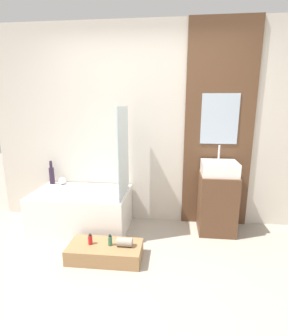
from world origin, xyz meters
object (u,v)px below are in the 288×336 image
(bottle_soap_secondary, at_px, (110,241))
(sink, at_px, (219,168))
(wooden_step_bench, at_px, (105,252))
(vase_tall_dark, at_px, (52,174))
(vase_round_light, at_px, (62,181))
(bottle_soap_primary, at_px, (90,240))
(bathtub, at_px, (82,210))

(bottle_soap_secondary, bearing_deg, sink, 33.04)
(wooden_step_bench, height_order, vase_tall_dark, vase_tall_dark)
(vase_round_light, relative_size, bottle_soap_primary, 0.89)
(vase_tall_dark, bearing_deg, sink, -4.04)
(vase_round_light, bearing_deg, bathtub, -37.46)
(bottle_soap_primary, bearing_deg, bottle_soap_secondary, 0.00)
(bathtub, bearing_deg, wooden_step_bench, -54.03)
(wooden_step_bench, relative_size, bottle_soap_primary, 6.73)
(vase_tall_dark, bearing_deg, bottle_soap_secondary, -42.01)
(vase_tall_dark, relative_size, vase_round_light, 3.19)
(bathtub, height_order, bottle_soap_secondary, bathtub)
(vase_round_light, relative_size, bottle_soap_secondary, 0.86)
(sink, xyz_separation_m, vase_round_light, (-2.08, 0.14, -0.27))
(vase_round_light, bearing_deg, bottle_soap_secondary, -46.12)
(vase_tall_dark, distance_m, bottle_soap_secondary, 1.46)
(vase_tall_dark, distance_m, bottle_soap_primary, 1.32)
(wooden_step_bench, distance_m, sink, 1.66)
(bottle_soap_secondary, bearing_deg, vase_tall_dark, 137.99)
(sink, bearing_deg, vase_round_light, 176.12)
(wooden_step_bench, distance_m, vase_round_light, 1.33)
(vase_round_light, height_order, bottle_soap_primary, vase_round_light)
(bathtub, distance_m, bottle_soap_secondary, 0.83)
(wooden_step_bench, relative_size, vase_tall_dark, 2.37)
(bottle_soap_primary, bearing_deg, wooden_step_bench, 0.00)
(bottle_soap_primary, height_order, bottle_soap_secondary, bottle_soap_secondary)
(vase_tall_dark, relative_size, bottle_soap_secondary, 2.74)
(vase_round_light, distance_m, bottle_soap_secondary, 1.32)
(vase_tall_dark, height_order, bottle_soap_primary, vase_tall_dark)
(sink, height_order, vase_tall_dark, sink)
(bathtub, xyz_separation_m, bottle_soap_primary, (0.31, -0.65, -0.04))
(sink, bearing_deg, wooden_step_bench, -148.19)
(vase_round_light, bearing_deg, sink, -3.88)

